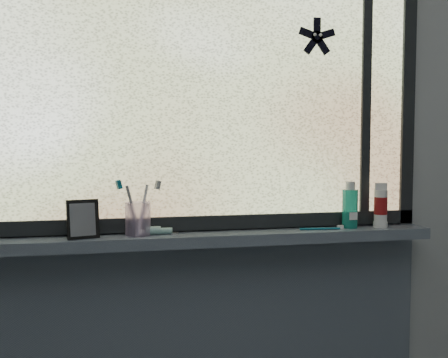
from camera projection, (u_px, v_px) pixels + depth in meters
name	position (u px, v px, depth m)	size (l,w,h in m)	color
wall_back	(208.00, 166.00, 1.80)	(3.00, 0.01, 2.50)	#9EA3A8
windowsill	(212.00, 239.00, 1.74)	(1.62, 0.14, 0.04)	#4D5766
window_pane	(209.00, 87.00, 1.76)	(1.50, 0.01, 1.00)	silver
frame_bottom	(209.00, 222.00, 1.79)	(1.60, 0.03, 0.05)	black
frame_right	(407.00, 92.00, 1.92)	(0.05, 0.03, 1.10)	black
frame_mullion	(365.00, 91.00, 1.88)	(0.04, 0.03, 1.00)	black
starfish_sticker	(317.00, 37.00, 1.82)	(0.15, 0.02, 0.15)	black
vanity_mirror	(83.00, 219.00, 1.63)	(0.10, 0.05, 0.13)	black
toothpaste_tube	(158.00, 230.00, 1.70)	(0.16, 0.03, 0.03)	silver
toothbrush_cup	(138.00, 219.00, 1.69)	(0.09, 0.09, 0.11)	#CDB0E9
toothbrush_lying	(320.00, 228.00, 1.80)	(0.18, 0.02, 0.01)	#0C5870
mouthwash_bottle	(350.00, 205.00, 1.85)	(0.06, 0.06, 0.14)	teal
cream_tube	(381.00, 204.00, 1.86)	(0.05, 0.05, 0.12)	silver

